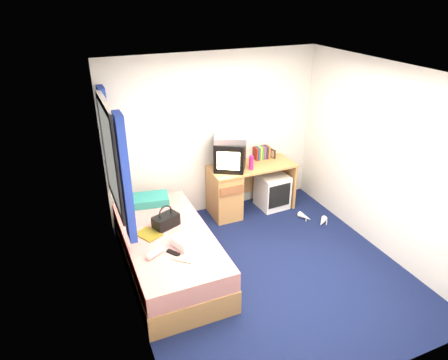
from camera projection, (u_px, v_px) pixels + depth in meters
name	position (u px, v px, depth m)	size (l,w,h in m)	color
ground	(266.00, 270.00, 4.95)	(3.40, 3.40, 0.00)	#0C1438
room_shell	(273.00, 163.00, 4.31)	(3.40, 3.40, 3.40)	white
bed	(169.00, 253.00, 4.83)	(1.01, 2.00, 0.54)	tan
pillow	(150.00, 200.00, 5.34)	(0.50, 0.32, 0.11)	#175B9B
desk	(235.00, 189.00, 6.03)	(1.30, 0.55, 0.75)	tan
storage_cube	(272.00, 191.00, 6.26)	(0.43, 0.43, 0.54)	white
crt_tv	(230.00, 156.00, 5.76)	(0.57, 0.56, 0.43)	black
vcr	(230.00, 139.00, 5.65)	(0.45, 0.32, 0.09)	#B9BABC
book_row	(262.00, 153.00, 6.16)	(0.24, 0.13, 0.20)	maroon
picture_frame	(273.00, 154.00, 6.21)	(0.02, 0.12, 0.14)	black
pink_water_bottle	(251.00, 163.00, 5.80)	(0.06, 0.06, 0.20)	#E82076
aerosol_can	(242.00, 160.00, 5.93)	(0.05, 0.05, 0.19)	white
handbag	(166.00, 220.00, 4.81)	(0.35, 0.28, 0.29)	black
towel	(188.00, 240.00, 4.50)	(0.31, 0.26, 0.10)	white
magazine	(149.00, 234.00, 4.69)	(0.21, 0.28, 0.01)	gold
water_bottle	(155.00, 253.00, 4.31)	(0.07, 0.07, 0.20)	silver
colour_swatch_fan	(182.00, 260.00, 4.25)	(0.22, 0.06, 0.01)	gold
remote_control	(173.00, 253.00, 4.36)	(0.05, 0.16, 0.02)	black
window_assembly	(114.00, 158.00, 4.52)	(0.11, 1.42, 1.40)	silver
white_heels	(314.00, 219.00, 5.94)	(0.35, 0.44, 0.09)	white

